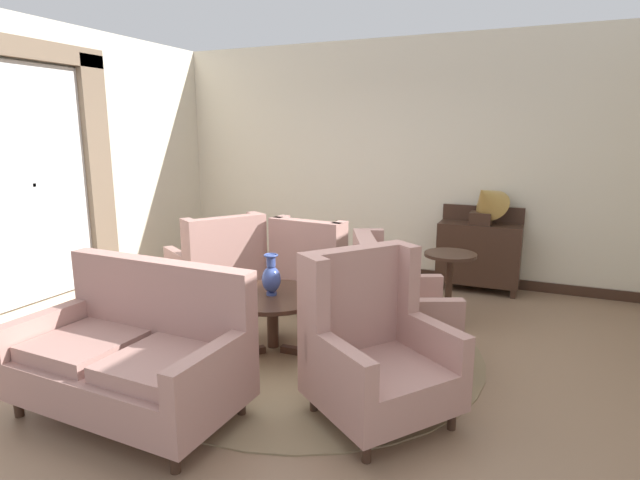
% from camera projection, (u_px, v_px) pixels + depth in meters
% --- Properties ---
extents(ground, '(8.58, 8.58, 0.00)m').
position_uv_depth(ground, '(291.00, 364.00, 4.20)').
color(ground, '#896B51').
extents(wall_back, '(6.29, 0.08, 3.01)m').
position_uv_depth(wall_back, '(394.00, 161.00, 6.55)').
color(wall_back, beige).
rests_on(wall_back, ground).
extents(wall_left, '(0.08, 4.16, 3.01)m').
position_uv_depth(wall_left, '(87.00, 164.00, 5.89)').
color(wall_left, beige).
rests_on(wall_left, ground).
extents(baseboard_back, '(6.13, 0.03, 0.12)m').
position_uv_depth(baseboard_back, '(390.00, 270.00, 6.80)').
color(baseboard_back, '#382319').
rests_on(baseboard_back, ground).
extents(area_rug, '(3.01, 3.01, 0.01)m').
position_uv_depth(area_rug, '(306.00, 349.00, 4.46)').
color(area_rug, '#847051').
rests_on(area_rug, ground).
extents(window_with_curtains, '(0.12, 1.94, 2.70)m').
position_uv_depth(window_with_curtains, '(33.00, 169.00, 5.16)').
color(window_with_curtains, silver).
extents(coffee_table, '(0.90, 0.90, 0.52)m').
position_uv_depth(coffee_table, '(272.00, 305.00, 4.34)').
color(coffee_table, '#382319').
rests_on(coffee_table, ground).
extents(porcelain_vase, '(0.16, 0.16, 0.35)m').
position_uv_depth(porcelain_vase, '(271.00, 277.00, 4.28)').
color(porcelain_vase, '#384C93').
rests_on(porcelain_vase, coffee_table).
extents(settee, '(1.56, 0.86, 1.00)m').
position_uv_depth(settee, '(134.00, 355.00, 3.40)').
color(settee, tan).
rests_on(settee, ground).
extents(armchair_beside_settee, '(0.88, 0.94, 1.00)m').
position_uv_depth(armchair_beside_settee, '(318.00, 270.00, 5.44)').
color(armchair_beside_settee, tan).
rests_on(armchair_beside_settee, ground).
extents(armchair_near_sideboard, '(1.16, 1.15, 1.03)m').
position_uv_depth(armchair_near_sideboard, '(218.00, 269.00, 5.45)').
color(armchair_near_sideboard, tan).
rests_on(armchair_near_sideboard, ground).
extents(armchair_far_left, '(1.04, 1.03, 1.04)m').
position_uv_depth(armchair_far_left, '(393.00, 308.00, 4.22)').
color(armchair_far_left, tan).
rests_on(armchair_far_left, ground).
extents(armchair_foreground_right, '(1.12, 1.13, 1.11)m').
position_uv_depth(armchair_foreground_right, '(373.00, 349.00, 3.36)').
color(armchair_foreground_right, tan).
rests_on(armchair_foreground_right, ground).
extents(side_table, '(0.50, 0.50, 0.72)m').
position_uv_depth(side_table, '(449.00, 282.00, 4.99)').
color(side_table, '#382319').
rests_on(side_table, ground).
extents(sideboard, '(0.94, 0.39, 1.00)m').
position_uv_depth(sideboard, '(479.00, 252.00, 6.05)').
color(sideboard, '#382319').
rests_on(sideboard, ground).
extents(gramophone, '(0.57, 0.64, 0.58)m').
position_uv_depth(gramophone, '(486.00, 200.00, 5.81)').
color(gramophone, '#382319').
rests_on(gramophone, sideboard).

